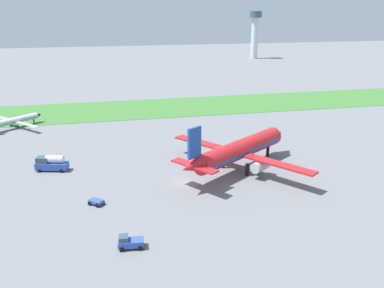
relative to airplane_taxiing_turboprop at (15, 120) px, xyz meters
The scene contains 8 objects.
ground_plane 61.84m from the airplane_taxiing_turboprop, 51.80° to the right, with size 600.00×600.00×0.00m, color slate.
grass_taxiway_strip 41.04m from the airplane_taxiing_turboprop, 21.17° to the left, with size 360.00×28.00×0.08m, color #3D7533.
airplane_taxiing_turboprop is the anchor object (origin of this frame).
airplane_midfield_jet 67.23m from the airplane_taxiing_turboprop, 41.47° to the right, with size 29.74×29.57×12.13m.
fuel_truck_near_gate 38.10m from the airplane_taxiing_turboprop, 70.78° to the right, with size 6.90×3.98×3.29m.
pushback_tug_midfield 73.81m from the airplane_taxiing_turboprop, 69.53° to the right, with size 3.76×2.35×1.95m.
baggage_cart_by_runway 58.32m from the airplane_taxiing_turboprop, 68.51° to the right, with size 2.94×2.89×0.90m.
control_tower 189.45m from the airplane_taxiing_turboprop, 48.41° to the left, with size 8.00×8.00×29.78m.
Camera 1 is at (-15.47, -72.63, 32.45)m, focal length 39.03 mm.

